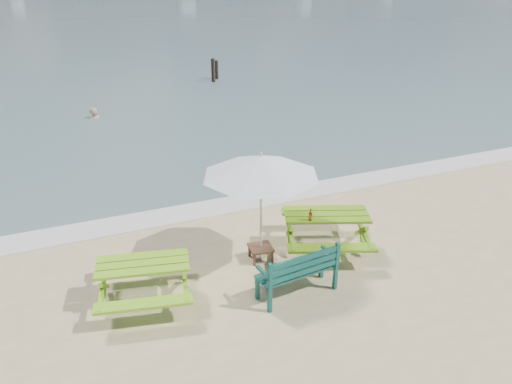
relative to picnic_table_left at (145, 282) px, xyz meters
name	(u,v)px	position (x,y,z in m)	size (l,w,h in m)	color
sea	(52,5)	(2.31, 83.43, -0.36)	(300.00, 300.00, 0.00)	slate
foam_strip	(215,207)	(2.31, 3.03, -0.35)	(22.00, 0.90, 0.01)	silver
picnic_table_left	(145,282)	(0.00, 0.00, 0.00)	(1.90, 2.04, 0.75)	#78B61B
picnic_table_right	(325,232)	(3.79, 0.29, 0.03)	(2.27, 2.38, 0.81)	#679616
park_bench	(297,280)	(2.51, -0.89, -0.08)	(1.52, 0.66, 0.91)	#114740
side_table	(261,253)	(2.38, 0.41, -0.21)	(0.50, 0.50, 0.29)	brown
patio_umbrella	(261,166)	(2.38, 0.41, 1.66)	(2.49, 2.49, 2.22)	silver
beer_bottle	(310,216)	(3.33, 0.15, 0.53)	(0.07, 0.07, 0.25)	brown
swimmer	(95,129)	(0.55, 12.48, -0.80)	(0.70, 0.53, 1.72)	tan
mooring_pilings	(215,72)	(7.22, 17.36, 0.09)	(0.58, 0.78, 1.38)	black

